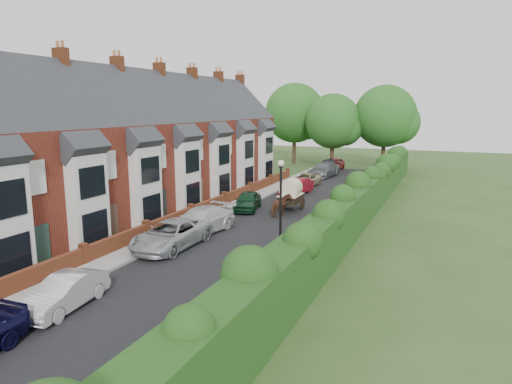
# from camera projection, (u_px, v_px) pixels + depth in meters

# --- Properties ---
(ground) EXTENTS (140.00, 140.00, 0.00)m
(ground) POSITION_uv_depth(u_px,v_px,m) (177.00, 281.00, 20.30)
(ground) COLOR #2D4C1E
(ground) RESTS_ON ground
(road) EXTENTS (6.00, 58.00, 0.02)m
(road) POSITION_uv_depth(u_px,v_px,m) (262.00, 223.00, 30.42)
(road) COLOR black
(road) RESTS_ON ground
(pavement_hedge_side) EXTENTS (2.20, 58.00, 0.12)m
(pavement_hedge_side) POSITION_uv_depth(u_px,v_px,m) (321.00, 229.00, 28.82)
(pavement_hedge_side) COLOR #9B9993
(pavement_hedge_side) RESTS_ON ground
(pavement_house_side) EXTENTS (1.70, 58.00, 0.12)m
(pavement_house_side) POSITION_uv_depth(u_px,v_px,m) (211.00, 217.00, 31.91)
(pavement_house_side) COLOR #9B9993
(pavement_house_side) RESTS_ON ground
(kerb_hedge_side) EXTENTS (0.18, 58.00, 0.13)m
(kerb_hedge_side) POSITION_uv_depth(u_px,v_px,m) (305.00, 227.00, 29.23)
(kerb_hedge_side) COLOR gray
(kerb_hedge_side) RESTS_ON ground
(kerb_house_side) EXTENTS (0.18, 58.00, 0.13)m
(kerb_house_side) POSITION_uv_depth(u_px,v_px,m) (221.00, 218.00, 31.60)
(kerb_house_side) COLOR gray
(kerb_house_side) RESTS_ON ground
(hedge) EXTENTS (2.10, 58.00, 2.85)m
(hedge) POSITION_uv_depth(u_px,v_px,m) (351.00, 207.00, 27.84)
(hedge) COLOR #173B12
(hedge) RESTS_ON ground
(terrace_row) EXTENTS (9.05, 40.50, 11.50)m
(terrace_row) POSITION_uv_depth(u_px,v_px,m) (123.00, 152.00, 32.71)
(terrace_row) COLOR maroon
(terrace_row) RESTS_ON ground
(garden_wall_row) EXTENTS (0.35, 40.35, 1.10)m
(garden_wall_row) POSITION_uv_depth(u_px,v_px,m) (191.00, 213.00, 31.32)
(garden_wall_row) COLOR brown
(garden_wall_row) RESTS_ON ground
(lamppost) EXTENTS (0.32, 0.32, 5.16)m
(lamppost) POSITION_uv_depth(u_px,v_px,m) (281.00, 198.00, 21.98)
(lamppost) COLOR black
(lamppost) RESTS_ON ground
(tree_far_left) EXTENTS (7.14, 6.80, 9.29)m
(tree_far_left) POSITION_uv_depth(u_px,v_px,m) (336.00, 123.00, 56.46)
(tree_far_left) COLOR #332316
(tree_far_left) RESTS_ON ground
(tree_far_right) EXTENTS (7.98, 7.60, 10.31)m
(tree_far_right) POSITION_uv_depth(u_px,v_px,m) (388.00, 118.00, 55.81)
(tree_far_right) COLOR #332316
(tree_far_right) RESTS_ON ground
(tree_far_back) EXTENTS (8.40, 8.00, 10.82)m
(tree_far_back) POSITION_uv_depth(u_px,v_px,m) (298.00, 115.00, 61.31)
(tree_far_back) COLOR #332316
(tree_far_back) RESTS_ON ground
(car_silver_a) EXTENTS (1.77, 4.05, 1.29)m
(car_silver_a) POSITION_uv_depth(u_px,v_px,m) (65.00, 293.00, 17.45)
(car_silver_a) COLOR silver
(car_silver_a) RESTS_ON ground
(car_silver_b) EXTENTS (2.50, 5.41, 1.50)m
(car_silver_b) POSITION_uv_depth(u_px,v_px,m) (171.00, 235.00, 24.97)
(car_silver_b) COLOR #A4A7AB
(car_silver_b) RESTS_ON ground
(car_white) EXTENTS (2.89, 5.64, 1.57)m
(car_white) POSITION_uv_depth(u_px,v_px,m) (200.00, 221.00, 27.84)
(car_white) COLOR silver
(car_white) RESTS_ON ground
(car_green) EXTENTS (2.53, 4.38, 1.40)m
(car_green) POSITION_uv_depth(u_px,v_px,m) (247.00, 201.00, 34.20)
(car_green) COLOR #0F341C
(car_green) RESTS_ON ground
(car_red) EXTENTS (2.09, 4.43, 1.40)m
(car_red) POSITION_uv_depth(u_px,v_px,m) (296.00, 187.00, 40.32)
(car_red) COLOR maroon
(car_red) RESTS_ON ground
(car_beige) EXTENTS (2.31, 4.72, 1.29)m
(car_beige) POSITION_uv_depth(u_px,v_px,m) (305.00, 180.00, 44.28)
(car_beige) COLOR tan
(car_beige) RESTS_ON ground
(car_grey) EXTENTS (2.90, 5.73, 1.59)m
(car_grey) POSITION_uv_depth(u_px,v_px,m) (324.00, 170.00, 50.45)
(car_grey) COLOR slate
(car_grey) RESTS_ON ground
(car_black) EXTENTS (2.22, 4.59, 1.51)m
(car_black) POSITION_uv_depth(u_px,v_px,m) (328.00, 165.00, 55.13)
(car_black) COLOR black
(car_black) RESTS_ON ground
(horse) EXTENTS (1.24, 2.01, 1.58)m
(horse) POSITION_uv_depth(u_px,v_px,m) (281.00, 206.00, 32.06)
(horse) COLOR #56311F
(horse) RESTS_ON ground
(horse_cart) EXTENTS (1.53, 3.38, 2.44)m
(horse_cart) POSITION_uv_depth(u_px,v_px,m) (291.00, 193.00, 33.78)
(horse_cart) COLOR black
(horse_cart) RESTS_ON ground
(car_extra_far) EXTENTS (1.80, 4.24, 1.43)m
(car_extra_far) POSITION_uv_depth(u_px,v_px,m) (335.00, 164.00, 56.26)
(car_extra_far) COLOR maroon
(car_extra_far) RESTS_ON ground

